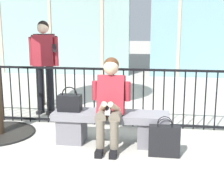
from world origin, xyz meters
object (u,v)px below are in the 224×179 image
at_px(seated_person_with_phone, 110,100).
at_px(handbag_on_bench, 70,102).
at_px(stone_bench, 111,125).
at_px(bystander_at_railing, 45,57).
at_px(bystander_further_back, 44,60).
at_px(shopping_bag, 164,140).

xyz_separation_m(seated_person_with_phone, handbag_on_bench, (-0.59, 0.12, -0.08)).
xyz_separation_m(stone_bench, seated_person_with_phone, (0.01, -0.13, 0.38)).
xyz_separation_m(bystander_at_railing, bystander_further_back, (0.20, -0.56, 0.00)).
bearing_deg(bystander_further_back, shopping_bag, -37.78).
distance_m(bystander_at_railing, bystander_further_back, 0.60).
bearing_deg(handbag_on_bench, bystander_further_back, 122.46).
xyz_separation_m(stone_bench, bystander_further_back, (-1.45, 1.36, 0.73)).
bearing_deg(stone_bench, bystander_at_railing, 130.58).
bearing_deg(bystander_further_back, bystander_at_railing, 109.17).
height_order(seated_person_with_phone, shopping_bag, seated_person_with_phone).
relative_size(seated_person_with_phone, bystander_at_railing, 0.71).
xyz_separation_m(handbag_on_bench, bystander_further_back, (-0.87, 1.37, 0.43)).
bearing_deg(shopping_bag, bystander_at_railing, 136.53).
bearing_deg(handbag_on_bench, shopping_bag, -13.73).
bearing_deg(stone_bench, seated_person_with_phone, -85.49).
distance_m(stone_bench, seated_person_with_phone, 0.40).
relative_size(stone_bench, bystander_at_railing, 0.94).
relative_size(handbag_on_bench, bystander_further_back, 0.20).
bearing_deg(shopping_bag, bystander_further_back, 142.22).
bearing_deg(bystander_at_railing, shopping_bag, -43.47).
xyz_separation_m(handbag_on_bench, bystander_at_railing, (-1.07, 1.93, 0.43)).
height_order(stone_bench, seated_person_with_phone, seated_person_with_phone).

